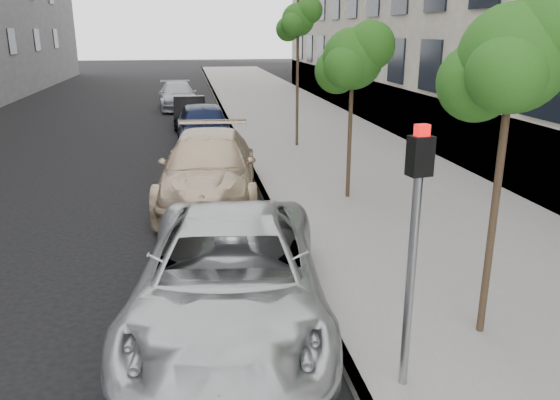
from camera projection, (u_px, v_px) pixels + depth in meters
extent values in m
cube|color=gray|center=(282.00, 110.00, 28.96)|extent=(6.40, 72.00, 0.14)
cube|color=#9E9B93|center=(223.00, 112.00, 28.47)|extent=(0.15, 72.00, 0.14)
cylinder|color=#38281C|center=(498.00, 179.00, 6.94)|extent=(0.10, 0.10, 4.37)
sphere|color=#2E5C17|center=(513.00, 59.00, 6.50)|extent=(1.31, 1.31, 1.31)
sphere|color=#2E5C17|center=(554.00, 32.00, 6.27)|extent=(1.05, 1.05, 1.05)
sphere|color=#2E5C17|center=(476.00, 83.00, 6.77)|extent=(0.99, 0.99, 0.99)
cylinder|color=#38281C|center=(350.00, 116.00, 13.10)|extent=(0.10, 0.10, 4.05)
sphere|color=#2E5C17|center=(353.00, 59.00, 12.71)|extent=(1.42, 1.42, 1.42)
sphere|color=#2E5C17|center=(370.00, 46.00, 12.49)|extent=(1.14, 1.14, 1.14)
sphere|color=#2E5C17|center=(337.00, 71.00, 12.99)|extent=(1.07, 1.07, 1.07)
cylinder|color=#38281C|center=(297.00, 74.00, 19.08)|extent=(0.10, 0.10, 5.03)
sphere|color=#2E5C17|center=(298.00, 20.00, 18.54)|extent=(1.12, 1.12, 1.12)
sphere|color=#2E5C17|center=(309.00, 10.00, 18.31)|extent=(0.89, 0.89, 0.89)
sphere|color=#2E5C17|center=(288.00, 29.00, 18.81)|extent=(0.84, 0.84, 0.84)
cylinder|color=#939699|center=(410.00, 285.00, 6.08)|extent=(0.10, 0.10, 2.53)
cube|color=black|center=(420.00, 156.00, 5.64)|extent=(0.27, 0.22, 0.42)
cube|color=red|center=(422.00, 130.00, 5.56)|extent=(0.15, 0.12, 0.12)
imported|color=silver|center=(231.00, 276.00, 7.75)|extent=(3.27, 5.92, 1.57)
imported|color=#CCB391|center=(209.00, 168.00, 13.67)|extent=(2.89, 5.96, 1.67)
imported|color=#101937|center=(204.00, 126.00, 19.66)|extent=(2.07, 4.88, 1.64)
imported|color=black|center=(190.00, 112.00, 24.34)|extent=(1.42, 3.97, 1.30)
imported|color=#A9ACB1|center=(178.00, 96.00, 29.84)|extent=(2.32, 5.03, 1.42)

